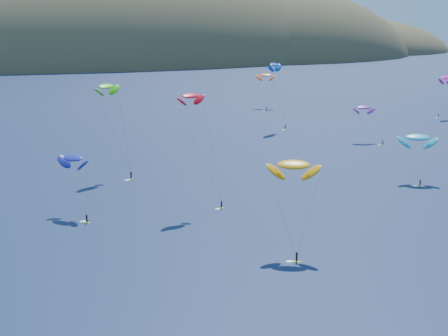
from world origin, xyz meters
The scene contains 10 objects.
island centered at (39.40, 562.36, -10.74)m, with size 730.00×300.00×210.00m.
kitesurfer_2 centered at (-0.68, 50.79, 16.35)m, with size 10.64×12.02×19.07m.
kitesurfer_3 centered at (-26.57, 118.61, 24.34)m, with size 9.78×13.66×26.78m.
kitesurfer_4 centered at (43.53, 168.79, 24.40)m, with size 9.45×10.05×26.96m.
kitesurfer_5 centered at (51.05, 85.81, 11.72)m, with size 11.04×11.20×14.53m.
kitesurfer_6 centered at (64.44, 136.91, 11.66)m, with size 8.40×12.75×13.85m.
kitesurfer_8 centered at (123.37, 171.39, 16.70)m, with size 10.37×7.56×19.35m.
kitesurfer_9 centered at (-11.99, 83.80, 25.58)m, with size 10.21×9.37×27.67m.
kitesurfer_10 centered at (-38.77, 86.05, 12.49)m, with size 8.48×14.41×14.91m.
kitesurfer_11 centered at (60.42, 220.67, 15.00)m, with size 9.92×16.71×17.57m.
Camera 1 is at (-47.95, -53.71, 44.64)m, focal length 50.00 mm.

